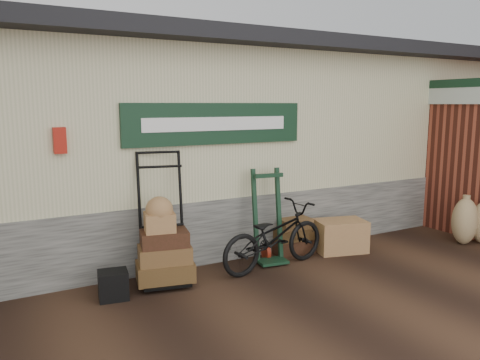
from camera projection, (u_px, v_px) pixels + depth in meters
name	position (u px, v px, depth m)	size (l,w,h in m)	color
ground	(273.00, 282.00, 5.88)	(80.00, 80.00, 0.00)	black
station_building	(187.00, 139.00, 7.99)	(14.40, 4.10, 3.20)	#4C4C47
brick_outbuilding	(447.00, 152.00, 8.94)	(1.71, 4.51, 2.62)	maroon
porter_trolley	(162.00, 217.00, 5.80)	(0.83, 0.62, 1.66)	black
green_barrow	(268.00, 216.00, 6.54)	(0.48, 0.40, 1.32)	black
suitcase_stack	(293.00, 235.00, 7.00)	(0.60, 0.38, 0.53)	#321E10
wicker_hamper	(340.00, 236.00, 7.07)	(0.74, 0.48, 0.48)	brown
black_trunk	(113.00, 285.00, 5.35)	(0.33, 0.28, 0.33)	black
bicycle	(274.00, 233.00, 6.31)	(1.70, 0.59, 0.99)	black
burlap_sack_left	(465.00, 221.00, 7.42)	(0.47, 0.39, 0.74)	#936C4F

